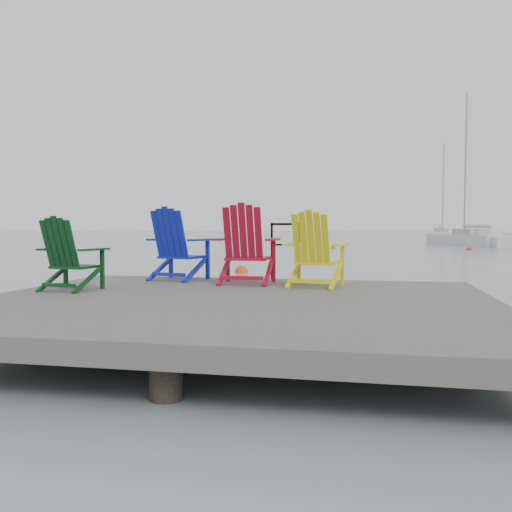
% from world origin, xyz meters
% --- Properties ---
extents(ground, '(400.00, 400.00, 0.00)m').
position_xyz_m(ground, '(0.00, 0.00, 0.00)').
color(ground, slate).
rests_on(ground, ground).
extents(dock, '(6.00, 5.00, 1.40)m').
position_xyz_m(dock, '(0.00, 0.00, 0.35)').
color(dock, '#2F2C2A').
rests_on(dock, ground).
extents(handrail, '(0.48, 0.04, 0.90)m').
position_xyz_m(handrail, '(0.25, 2.45, 1.04)').
color(handrail, black).
rests_on(handrail, dock).
extents(chair_green, '(0.81, 0.76, 0.94)m').
position_xyz_m(chair_green, '(-2.30, 0.34, 0.97)').
color(chair_green, '#093513').
rests_on(chair_green, dock).
extents(chair_blue, '(1.00, 0.95, 1.10)m').
position_xyz_m(chair_blue, '(-1.39, 1.96, 1.06)').
color(chair_blue, '#101EAA').
rests_on(chair_blue, dock).
extents(chair_red, '(0.92, 0.85, 1.13)m').
position_xyz_m(chair_red, '(-0.21, 1.60, 1.07)').
color(chair_red, maroon).
rests_on(chair_red, dock).
extents(chair_yellow, '(0.91, 0.85, 1.02)m').
position_xyz_m(chair_yellow, '(0.81, 1.38, 1.02)').
color(chair_yellow, yellow).
rests_on(chair_yellow, dock).
extents(sailboat_near, '(5.02, 8.56, 11.52)m').
position_xyz_m(sailboat_near, '(8.89, 35.95, 0.36)').
color(sailboat_near, silver).
rests_on(sailboat_near, ground).
extents(sailboat_mid, '(3.70, 8.12, 10.92)m').
position_xyz_m(sailboat_mid, '(9.85, 56.60, 0.36)').
color(sailboat_mid, silver).
rests_on(sailboat_mid, ground).
extents(buoy_a, '(0.40, 0.40, 0.40)m').
position_xyz_m(buoy_a, '(-2.07, 9.43, 0.00)').
color(buoy_a, '#F03C0E').
rests_on(buoy_a, ground).
extents(buoy_b, '(0.33, 0.33, 0.33)m').
position_xyz_m(buoy_b, '(-0.46, 28.47, 0.00)').
color(buoy_b, '#E24F0D').
rests_on(buoy_b, ground).
extents(buoy_c, '(0.37, 0.37, 0.37)m').
position_xyz_m(buoy_c, '(7.49, 27.41, 0.00)').
color(buoy_c, red).
rests_on(buoy_c, ground).
extents(buoy_d, '(0.35, 0.35, 0.35)m').
position_xyz_m(buoy_d, '(8.79, 36.89, 0.00)').
color(buoy_d, '#DB450C').
rests_on(buoy_d, ground).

